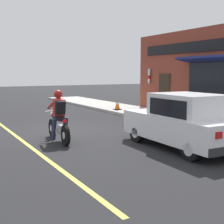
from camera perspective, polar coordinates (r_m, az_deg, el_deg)
ground_plane at (r=11.57m, az=-8.29°, el=-3.58°), size 80.00×80.00×0.00m
sidewalk_curb at (r=16.67m, az=4.85°, el=0.00°), size 2.60×22.00×0.14m
lane_stripe at (r=13.95m, az=-19.79°, el=-2.08°), size 0.12×19.80×0.01m
storefront_building at (r=14.99m, az=17.23°, el=6.71°), size 1.25×10.07×4.20m
motorcycle_with_rider at (r=9.89m, az=-9.75°, el=-1.47°), size 0.58×2.02×1.62m
car_hatchback at (r=9.09m, az=12.82°, el=-1.74°), size 1.73×3.82×1.57m
traffic_cone at (r=17.03m, az=0.99°, el=1.40°), size 0.36×0.36×0.60m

